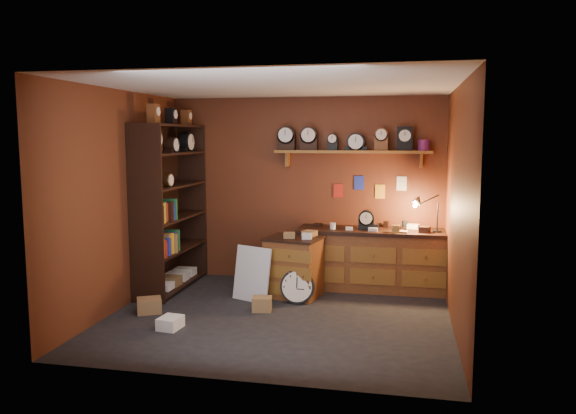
# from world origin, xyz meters

# --- Properties ---
(floor) EXTENTS (4.00, 4.00, 0.00)m
(floor) POSITION_xyz_m (0.00, 0.00, 0.00)
(floor) COLOR black
(floor) RESTS_ON ground
(room_shell) EXTENTS (4.02, 3.62, 2.71)m
(room_shell) POSITION_xyz_m (0.04, 0.11, 1.72)
(room_shell) COLOR #622D17
(room_shell) RESTS_ON ground
(shelving_unit) EXTENTS (0.47, 1.60, 2.58)m
(shelving_unit) POSITION_xyz_m (-1.79, 0.98, 1.25)
(shelving_unit) COLOR black
(shelving_unit) RESTS_ON ground
(workbench) EXTENTS (2.13, 0.66, 1.36)m
(workbench) POSITION_xyz_m (1.04, 1.47, 0.47)
(workbench) COLOR brown
(workbench) RESTS_ON ground
(low_cabinet) EXTENTS (0.81, 0.72, 0.89)m
(low_cabinet) POSITION_xyz_m (0.01, 0.90, 0.43)
(low_cabinet) COLOR brown
(low_cabinet) RESTS_ON ground
(big_round_clock) EXTENTS (0.44, 0.15, 0.44)m
(big_round_clock) POSITION_xyz_m (0.12, 0.59, 0.22)
(big_round_clock) COLOR black
(big_round_clock) RESTS_ON ground
(white_panel) EXTENTS (0.56, 0.34, 0.72)m
(white_panel) POSITION_xyz_m (-0.49, 0.61, 0.00)
(white_panel) COLOR silver
(white_panel) RESTS_ON ground
(mini_fridge) EXTENTS (0.65, 0.67, 0.53)m
(mini_fridge) POSITION_xyz_m (-0.28, 1.39, 0.27)
(mini_fridge) COLOR silver
(mini_fridge) RESTS_ON ground
(floor_box_a) EXTENTS (0.37, 0.35, 0.18)m
(floor_box_a) POSITION_xyz_m (-1.58, -0.15, 0.09)
(floor_box_a) COLOR olive
(floor_box_a) RESTS_ON ground
(floor_box_b) EXTENTS (0.25, 0.29, 0.13)m
(floor_box_b) POSITION_xyz_m (-1.09, -0.65, 0.07)
(floor_box_b) COLOR white
(floor_box_b) RESTS_ON ground
(floor_box_c) EXTENTS (0.26, 0.23, 0.18)m
(floor_box_c) POSITION_xyz_m (-0.25, 0.18, 0.09)
(floor_box_c) COLOR olive
(floor_box_c) RESTS_ON ground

